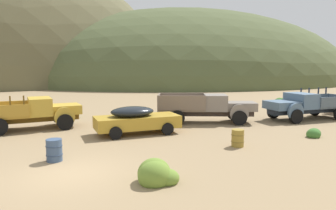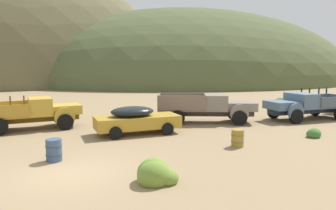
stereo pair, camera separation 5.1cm
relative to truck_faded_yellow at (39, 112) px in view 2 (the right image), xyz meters
The scene contains 12 objects.
ground_plane 9.23m from the truck_faded_yellow, 78.19° to the right, with size 300.00×300.00×0.00m, color #937A56.
hill_distant 58.74m from the truck_faded_yellow, 61.35° to the left, with size 78.80×62.81×32.70m, color #4C5633.
truck_faded_yellow is the anchor object (origin of this frame).
car_mustard 6.46m from the truck_faded_yellow, 29.22° to the right, with size 5.12×2.39×1.57m.
truck_primer_gray 11.11m from the truck_faded_yellow, ahead, with size 6.77×3.85×1.91m.
truck_chalk_blue 17.69m from the truck_faded_yellow, ahead, with size 6.43×2.86×2.16m.
oil_drum_spare 7.43m from the truck_faded_yellow, 80.21° to the right, with size 0.66×0.66×0.91m.
oil_drum_by_truck 12.04m from the truck_faded_yellow, 37.71° to the right, with size 0.63×0.63×0.83m.
bush_near_barrel 19.41m from the truck_faded_yellow, ahead, with size 1.42×1.16×1.37m.
bush_lone_scrub 15.98m from the truck_faded_yellow, 24.87° to the right, with size 0.93×0.83×0.59m.
bush_front_right 4.24m from the truck_faded_yellow, 64.38° to the left, with size 1.25×1.09×1.06m.
bush_front_left 11.73m from the truck_faded_yellow, 66.79° to the right, with size 1.39×1.22×1.02m.
Camera 2 is at (0.26, -11.62, 3.88)m, focal length 33.97 mm.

